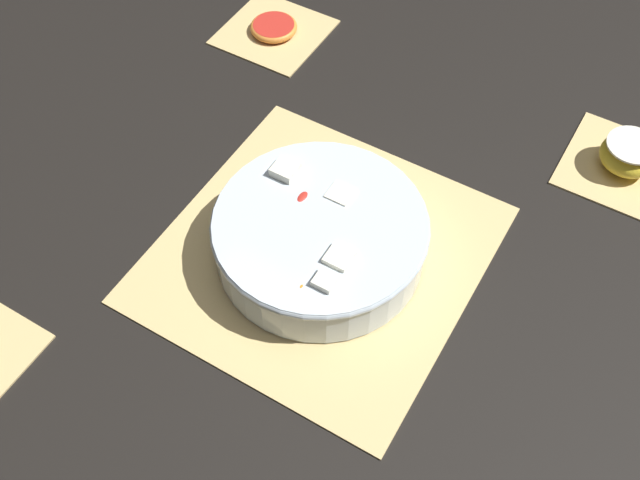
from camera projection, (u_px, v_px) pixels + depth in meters
name	position (u px, v px, depth m)	size (l,w,h in m)	color
ground_plane	(320.00, 255.00, 1.00)	(6.00, 6.00, 0.00)	black
bamboo_mat_center	(320.00, 253.00, 0.99)	(0.41, 0.40, 0.01)	#D6B775
coaster_mat_near_left	(274.00, 31.00, 1.27)	(0.16, 0.16, 0.01)	#D6B775
coaster_mat_far_left	(623.00, 167.00, 1.09)	(0.16, 0.16, 0.01)	#D6B775
fruit_salad_bowl	(320.00, 235.00, 0.96)	(0.28, 0.28, 0.08)	silver
apple_half	(629.00, 155.00, 1.06)	(0.08, 0.08, 0.04)	gold
grapefruit_slice	(274.00, 27.00, 1.26)	(0.08, 0.08, 0.01)	red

